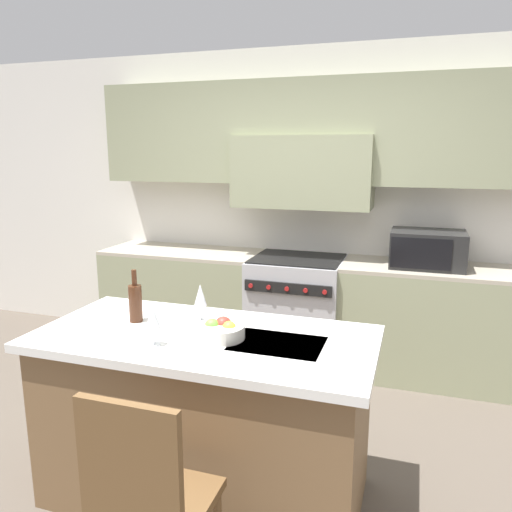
{
  "coord_description": "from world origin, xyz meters",
  "views": [
    {
      "loc": [
        0.95,
        -2.16,
        1.84
      ],
      "look_at": [
        -0.02,
        0.81,
        1.17
      ],
      "focal_mm": 35.0,
      "sensor_mm": 36.0,
      "label": 1
    }
  ],
  "objects_px": {
    "microwave": "(427,249)",
    "wine_bottle": "(135,302)",
    "range_stove": "(297,310)",
    "island_chair": "(147,497)",
    "wine_glass_near": "(153,317)",
    "wine_glass_far": "(200,296)",
    "fruit_bowl": "(221,330)"
  },
  "relations": [
    {
      "from": "island_chair",
      "to": "wine_glass_near",
      "type": "xyz_separation_m",
      "value": [
        -0.27,
        0.56,
        0.49
      ]
    },
    {
      "from": "range_stove",
      "to": "wine_bottle",
      "type": "distance_m",
      "value": 1.93
    },
    {
      "from": "wine_glass_near",
      "to": "wine_glass_far",
      "type": "xyz_separation_m",
      "value": [
        0.07,
        0.39,
        0.0
      ]
    },
    {
      "from": "range_stove",
      "to": "microwave",
      "type": "xyz_separation_m",
      "value": [
        1.04,
        0.02,
        0.6
      ]
    },
    {
      "from": "range_stove",
      "to": "island_chair",
      "type": "xyz_separation_m",
      "value": [
        0.05,
        -2.62,
        0.1
      ]
    },
    {
      "from": "range_stove",
      "to": "microwave",
      "type": "distance_m",
      "value": 1.2
    },
    {
      "from": "range_stove",
      "to": "wine_glass_near",
      "type": "bearing_deg",
      "value": -96.02
    },
    {
      "from": "microwave",
      "to": "wine_bottle",
      "type": "xyz_separation_m",
      "value": [
        -1.52,
        -1.8,
        -0.05
      ]
    },
    {
      "from": "range_stove",
      "to": "wine_glass_near",
      "type": "relative_size",
      "value": 4.5
    },
    {
      "from": "range_stove",
      "to": "wine_bottle",
      "type": "height_order",
      "value": "wine_bottle"
    },
    {
      "from": "wine_glass_far",
      "to": "fruit_bowl",
      "type": "xyz_separation_m",
      "value": [
        0.2,
        -0.2,
        -0.1
      ]
    },
    {
      "from": "microwave",
      "to": "wine_bottle",
      "type": "distance_m",
      "value": 2.36
    },
    {
      "from": "island_chair",
      "to": "fruit_bowl",
      "type": "distance_m",
      "value": 0.85
    },
    {
      "from": "wine_glass_far",
      "to": "island_chair",
      "type": "bearing_deg",
      "value": -78.23
    },
    {
      "from": "wine_bottle",
      "to": "fruit_bowl",
      "type": "relative_size",
      "value": 1.2
    },
    {
      "from": "wine_bottle",
      "to": "wine_glass_near",
      "type": "height_order",
      "value": "wine_bottle"
    },
    {
      "from": "island_chair",
      "to": "wine_glass_near",
      "type": "relative_size",
      "value": 4.82
    },
    {
      "from": "wine_bottle",
      "to": "fruit_bowl",
      "type": "xyz_separation_m",
      "value": [
        0.53,
        -0.08,
        -0.07
      ]
    },
    {
      "from": "wine_glass_far",
      "to": "microwave",
      "type": "bearing_deg",
      "value": 54.93
    },
    {
      "from": "microwave",
      "to": "range_stove",
      "type": "bearing_deg",
      "value": -178.97
    },
    {
      "from": "microwave",
      "to": "island_chair",
      "type": "xyz_separation_m",
      "value": [
        -0.99,
        -2.64,
        -0.51
      ]
    },
    {
      "from": "island_chair",
      "to": "wine_glass_near",
      "type": "height_order",
      "value": "wine_glass_near"
    },
    {
      "from": "wine_glass_near",
      "to": "wine_glass_far",
      "type": "distance_m",
      "value": 0.4
    },
    {
      "from": "range_stove",
      "to": "wine_bottle",
      "type": "bearing_deg",
      "value": -105.03
    },
    {
      "from": "wine_glass_near",
      "to": "fruit_bowl",
      "type": "distance_m",
      "value": 0.34
    },
    {
      "from": "microwave",
      "to": "island_chair",
      "type": "bearing_deg",
      "value": -110.47
    },
    {
      "from": "fruit_bowl",
      "to": "microwave",
      "type": "bearing_deg",
      "value": 62.42
    },
    {
      "from": "island_chair",
      "to": "fruit_bowl",
      "type": "relative_size",
      "value": 4.16
    },
    {
      "from": "range_stove",
      "to": "fruit_bowl",
      "type": "distance_m",
      "value": 1.93
    },
    {
      "from": "wine_glass_far",
      "to": "fruit_bowl",
      "type": "relative_size",
      "value": 0.86
    },
    {
      "from": "microwave",
      "to": "fruit_bowl",
      "type": "relative_size",
      "value": 2.34
    },
    {
      "from": "range_stove",
      "to": "island_chair",
      "type": "distance_m",
      "value": 2.62
    }
  ]
}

